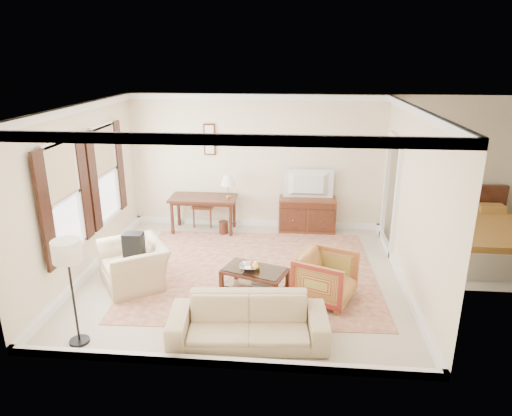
% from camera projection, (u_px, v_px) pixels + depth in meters
% --- Properties ---
extents(room_shell, '(5.51, 5.01, 2.91)m').
position_uv_depth(room_shell, '(242.00, 134.00, 7.19)').
color(room_shell, beige).
rests_on(room_shell, ground).
extents(annex_bedroom, '(3.00, 2.70, 2.90)m').
position_uv_depth(annex_bedroom, '(487.00, 241.00, 8.57)').
color(annex_bedroom, beige).
rests_on(annex_bedroom, ground).
extents(window_front, '(0.12, 1.56, 1.80)m').
position_uv_depth(window_front, '(64.00, 199.00, 7.05)').
color(window_front, '#CCB284').
rests_on(window_front, room_shell).
extents(window_rear, '(0.12, 1.56, 1.80)m').
position_uv_depth(window_rear, '(105.00, 173.00, 8.56)').
color(window_rear, '#CCB284').
rests_on(window_rear, room_shell).
extents(doorway, '(0.10, 1.12, 2.25)m').
position_uv_depth(doorway, '(391.00, 196.00, 8.82)').
color(doorway, white).
rests_on(doorway, room_shell).
extents(rug, '(4.37, 3.78, 0.01)m').
position_uv_depth(rug, '(254.00, 271.00, 8.12)').
color(rug, maroon).
rests_on(rug, room_shell).
extents(writing_desk, '(1.41, 0.71, 0.77)m').
position_uv_depth(writing_desk, '(203.00, 202.00, 9.79)').
color(writing_desk, '#4D2316').
rests_on(writing_desk, room_shell).
extents(desk_chair, '(0.55, 0.55, 1.05)m').
position_uv_depth(desk_chair, '(203.00, 203.00, 10.17)').
color(desk_chair, brown).
rests_on(desk_chair, room_shell).
extents(desk_lamp, '(0.32, 0.32, 0.50)m').
position_uv_depth(desk_lamp, '(228.00, 186.00, 9.63)').
color(desk_lamp, silver).
rests_on(desk_lamp, writing_desk).
extents(framed_prints, '(0.25, 0.04, 0.68)m').
position_uv_depth(framed_prints, '(210.00, 139.00, 9.77)').
color(framed_prints, '#4D2316').
rests_on(framed_prints, room_shell).
extents(sideboard, '(1.21, 0.47, 0.75)m').
position_uv_depth(sideboard, '(307.00, 215.00, 9.87)').
color(sideboard, brown).
rests_on(sideboard, room_shell).
extents(tv, '(1.01, 0.58, 0.13)m').
position_uv_depth(tv, '(309.00, 176.00, 9.57)').
color(tv, black).
rests_on(tv, sideboard).
extents(coffee_table, '(1.13, 0.88, 0.42)m').
position_uv_depth(coffee_table, '(255.00, 275.00, 7.31)').
color(coffee_table, '#4D2316').
rests_on(coffee_table, room_shell).
extents(fruit_bowl, '(0.42, 0.42, 0.10)m').
position_uv_depth(fruit_bowl, '(249.00, 266.00, 7.25)').
color(fruit_bowl, silver).
rests_on(fruit_bowl, coffee_table).
extents(book_a, '(0.28, 0.06, 0.38)m').
position_uv_depth(book_a, '(253.00, 278.00, 7.51)').
color(book_a, brown).
rests_on(book_a, coffee_table).
extents(book_b, '(0.21, 0.22, 0.38)m').
position_uv_depth(book_b, '(260.00, 284.00, 7.35)').
color(book_b, brown).
rests_on(book_b, coffee_table).
extents(striped_armchair, '(1.04, 1.06, 0.85)m').
position_uv_depth(striped_armchair, '(326.00, 275.00, 7.06)').
color(striped_armchair, maroon).
rests_on(striped_armchair, room_shell).
extents(club_armchair, '(1.21, 1.31, 0.96)m').
position_uv_depth(club_armchair, '(134.00, 258.00, 7.53)').
color(club_armchair, tan).
rests_on(club_armchair, room_shell).
extents(backpack, '(0.32, 0.38, 0.40)m').
position_uv_depth(backpack, '(133.00, 243.00, 7.50)').
color(backpack, black).
rests_on(backpack, club_armchair).
extents(sofa, '(2.14, 0.79, 0.82)m').
position_uv_depth(sofa, '(248.00, 315.00, 6.02)').
color(sofa, tan).
rests_on(sofa, room_shell).
extents(floor_lamp, '(0.37, 0.37, 1.48)m').
position_uv_depth(floor_lamp, '(68.00, 259.00, 5.73)').
color(floor_lamp, black).
rests_on(floor_lamp, room_shell).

